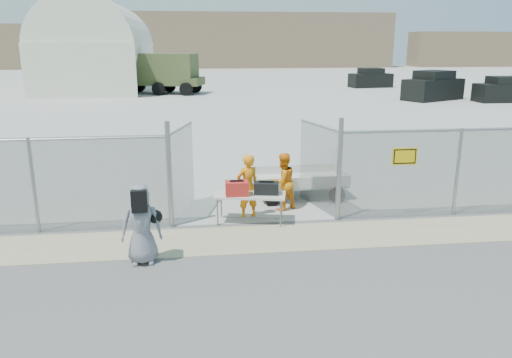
{
  "coord_description": "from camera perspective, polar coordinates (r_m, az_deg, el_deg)",
  "views": [
    {
      "loc": [
        -1.36,
        -9.19,
        4.2
      ],
      "look_at": [
        0.0,
        2.0,
        1.1
      ],
      "focal_mm": 35.0,
      "sensor_mm": 36.0,
      "label": 1
    }
  ],
  "objects": [
    {
      "name": "ground",
      "position": [
        10.2,
        1.38,
        -8.95
      ],
      "size": [
        160.0,
        160.0,
        0.0
      ],
      "primitive_type": "plane",
      "color": "#4C4C4C"
    },
    {
      "name": "tarmac_inside",
      "position": [
        51.38,
        -5.5,
        10.61
      ],
      "size": [
        160.0,
        80.0,
        0.01
      ],
      "primitive_type": "cube",
      "color": "#ABABA3",
      "rests_on": "ground"
    },
    {
      "name": "dirt_strip",
      "position": [
        11.1,
        0.63,
        -6.81
      ],
      "size": [
        44.0,
        1.6,
        0.01
      ],
      "primitive_type": "cube",
      "color": "tan",
      "rests_on": "ground"
    },
    {
      "name": "distant_hills",
      "position": [
        87.43,
        -2.88,
        15.53
      ],
      "size": [
        140.0,
        6.0,
        9.0
      ],
      "primitive_type": null,
      "color": "#7F684F",
      "rests_on": "ground"
    },
    {
      "name": "chain_link_fence",
      "position": [
        11.69,
        -0.0,
        0.0
      ],
      "size": [
        40.0,
        0.2,
        2.2
      ],
      "primitive_type": null,
      "color": "gray",
      "rests_on": "ground"
    },
    {
      "name": "quonset_hangar",
      "position": [
        49.95,
        -17.47,
        14.45
      ],
      "size": [
        9.0,
        18.0,
        8.0
      ],
      "primitive_type": null,
      "color": "silver",
      "rests_on": "ground"
    },
    {
      "name": "folding_table",
      "position": [
        11.97,
        -0.68,
        -3.35
      ],
      "size": [
        1.78,
        1.03,
        0.71
      ],
      "primitive_type": null,
      "rotation": [
        0.0,
        0.0,
        -0.21
      ],
      "color": "beige",
      "rests_on": "ground"
    },
    {
      "name": "orange_bag",
      "position": [
        11.74,
        -2.21,
        -1.08
      ],
      "size": [
        0.54,
        0.36,
        0.33
      ],
      "primitive_type": "cube",
      "rotation": [
        0.0,
        0.0,
        -0.02
      ],
      "color": "red",
      "rests_on": "folding_table"
    },
    {
      "name": "black_duffel",
      "position": [
        11.85,
        1.19,
        -1.04
      ],
      "size": [
        0.63,
        0.44,
        0.28
      ],
      "primitive_type": "cube",
      "rotation": [
        0.0,
        0.0,
        -0.18
      ],
      "color": "black",
      "rests_on": "folding_table"
    },
    {
      "name": "security_worker_left",
      "position": [
        12.19,
        -0.98,
        -0.84
      ],
      "size": [
        0.68,
        0.57,
        1.6
      ],
      "primitive_type": "imported",
      "rotation": [
        0.0,
        0.0,
        3.51
      ],
      "color": "orange",
      "rests_on": "ground"
    },
    {
      "name": "security_worker_right",
      "position": [
        12.79,
        3.08,
        -0.31
      ],
      "size": [
        0.91,
        0.85,
        1.49
      ],
      "primitive_type": "imported",
      "rotation": [
        0.0,
        0.0,
        3.65
      ],
      "color": "orange",
      "rests_on": "ground"
    },
    {
      "name": "visitor",
      "position": [
        9.93,
        -12.96,
        -5.07
      ],
      "size": [
        0.8,
        0.54,
        1.59
      ],
      "primitive_type": "imported",
      "rotation": [
        0.0,
        0.0,
        0.04
      ],
      "color": "slate",
      "rests_on": "ground"
    },
    {
      "name": "utility_trailer",
      "position": [
        14.0,
        4.91,
        -0.45
      ],
      "size": [
        3.34,
        1.83,
        0.79
      ],
      "primitive_type": null,
      "rotation": [
        0.0,
        0.0,
        0.04
      ],
      "color": "beige",
      "rests_on": "ground"
    },
    {
      "name": "military_truck",
      "position": [
        43.39,
        -10.79,
        11.72
      ],
      "size": [
        7.36,
        4.43,
        3.3
      ],
      "primitive_type": null,
      "rotation": [
        0.0,
        0.0,
        -0.29
      ],
      "color": "#46522A",
      "rests_on": "ground"
    },
    {
      "name": "parked_vehicle_near",
      "position": [
        40.12,
        19.59,
        10.0
      ],
      "size": [
        5.15,
        4.02,
        2.12
      ],
      "primitive_type": null,
      "rotation": [
        0.0,
        0.0,
        0.47
      ],
      "color": "black",
      "rests_on": "ground"
    },
    {
      "name": "parked_vehicle_mid",
      "position": [
        49.98,
        12.96,
        11.18
      ],
      "size": [
        4.15,
        2.32,
        1.78
      ],
      "primitive_type": null,
      "rotation": [
        0.0,
        0.0,
        0.14
      ],
      "color": "black",
      "rests_on": "ground"
    },
    {
      "name": "parked_vehicle_far",
      "position": [
        40.8,
        26.44,
        9.13
      ],
      "size": [
        3.95,
        1.8,
        1.78
      ],
      "primitive_type": null,
      "rotation": [
        0.0,
        0.0,
        0.01
      ],
      "color": "black",
      "rests_on": "ground"
    }
  ]
}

